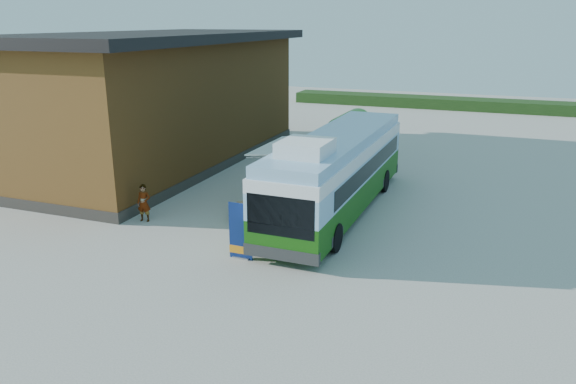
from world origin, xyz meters
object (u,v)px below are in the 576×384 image
at_px(slurry_tanker, 349,128).
at_px(person_a, 144,203).
at_px(picnic_table, 250,204).
at_px(person_b, 317,177).
at_px(bus, 337,170).
at_px(banner, 241,236).

bearing_deg(slurry_tanker, person_a, -103.02).
bearing_deg(person_a, slurry_tanker, 64.31).
bearing_deg(picnic_table, slurry_tanker, 79.95).
bearing_deg(person_b, bus, 66.54).
height_order(bus, person_b, bus).
relative_size(picnic_table, slurry_tanker, 0.27).
bearing_deg(person_b, banner, 24.20).
distance_m(bus, picnic_table, 4.08).
bearing_deg(person_b, slurry_tanker, -146.94).
bearing_deg(person_a, picnic_table, 13.24).
relative_size(bus, slurry_tanker, 2.06).
bearing_deg(person_a, person_b, 34.07).
xyz_separation_m(banner, person_b, (0.24, 7.88, 0.15)).
bearing_deg(banner, bus, 74.99).
height_order(picnic_table, slurry_tanker, slurry_tanker).
height_order(picnic_table, person_a, person_a).
xyz_separation_m(bus, person_b, (-1.51, 1.77, -0.92)).
relative_size(picnic_table, person_b, 0.86).
bearing_deg(banner, picnic_table, 111.17).
xyz_separation_m(bus, person_a, (-7.26, -4.02, -1.12)).
height_order(banner, person_b, banner).
xyz_separation_m(picnic_table, person_a, (-4.06, -1.84, 0.15)).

